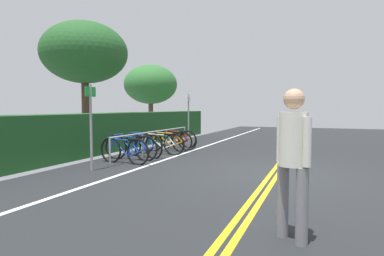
{
  "coord_description": "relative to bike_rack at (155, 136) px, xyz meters",
  "views": [
    {
      "loc": [
        -7.79,
        -0.98,
        1.55
      ],
      "look_at": [
        0.64,
        2.36,
        0.98
      ],
      "focal_mm": 30.51,
      "sensor_mm": 36.0,
      "label": 1
    }
  ],
  "objects": [
    {
      "name": "sign_post_near",
      "position": [
        -3.14,
        0.1,
        0.69
      ],
      "size": [
        0.36,
        0.06,
        2.12
      ],
      "color": "gray",
      "rests_on": "ground_plane"
    },
    {
      "name": "bicycle_2",
      "position": [
        -0.72,
        0.05,
        -0.22
      ],
      "size": [
        0.65,
        1.67,
        0.79
      ],
      "color": "black",
      "rests_on": "ground_plane"
    },
    {
      "name": "bicycle_5",
      "position": [
        1.35,
        -0.13,
        -0.23
      ],
      "size": [
        0.46,
        1.73,
        0.77
      ],
      "color": "black",
      "rests_on": "ground_plane"
    },
    {
      "name": "tree_far_right",
      "position": [
        7.23,
        4.13,
        2.3
      ],
      "size": [
        3.08,
        3.08,
        4.04
      ],
      "color": "brown",
      "rests_on": "ground_plane"
    },
    {
      "name": "sign_post_far",
      "position": [
        3.04,
        0.04,
        0.69
      ],
      "size": [
        0.36,
        0.06,
        2.12
      ],
      "color": "gray",
      "rests_on": "ground_plane"
    },
    {
      "name": "bicycle_3",
      "position": [
        0.03,
        -0.12,
        -0.23
      ],
      "size": [
        0.46,
        1.84,
        0.76
      ],
      "color": "black",
      "rests_on": "ground_plane"
    },
    {
      "name": "bicycle_1",
      "position": [
        -1.34,
        0.11,
        -0.22
      ],
      "size": [
        0.46,
        1.82,
        0.79
      ],
      "color": "black",
      "rests_on": "ground_plane"
    },
    {
      "name": "bike_rack",
      "position": [
        0.0,
        0.0,
        0.0
      ],
      "size": [
        5.11,
        0.05,
        0.78
      ],
      "color": "#9EA0A5",
      "rests_on": "ground_plane"
    },
    {
      "name": "bicycle_6",
      "position": [
        2.08,
        0.13,
        -0.26
      ],
      "size": [
        0.46,
        1.66,
        0.72
      ],
      "color": "black",
      "rests_on": "ground_plane"
    },
    {
      "name": "ground_plane",
      "position": [
        -1.84,
        -4.15,
        -0.62
      ],
      "size": [
        37.9,
        10.55,
        0.05
      ],
      "primitive_type": "cube",
      "color": "#232628"
    },
    {
      "name": "bike_lane_stripe_white",
      "position": [
        -1.84,
        -0.84,
        -0.59
      ],
      "size": [
        34.11,
        0.12,
        0.0
      ],
      "primitive_type": "cube",
      "color": "white",
      "rests_on": "ground_plane"
    },
    {
      "name": "centre_line_yellow_inner",
      "position": [
        -1.84,
        -4.23,
        -0.59
      ],
      "size": [
        34.11,
        0.1,
        0.0
      ],
      "primitive_type": "cube",
      "color": "gold",
      "rests_on": "ground_plane"
    },
    {
      "name": "bicycle_0",
      "position": [
        -1.96,
        -0.07,
        -0.23
      ],
      "size": [
        0.46,
        1.7,
        0.77
      ],
      "color": "black",
      "rests_on": "ground_plane"
    },
    {
      "name": "bicycle_4",
      "position": [
        0.76,
        -0.08,
        -0.23
      ],
      "size": [
        0.61,
        1.75,
        0.76
      ],
      "color": "black",
      "rests_on": "ground_plane"
    },
    {
      "name": "tree_mid",
      "position": [
        1.15,
        3.8,
        3.16
      ],
      "size": [
        3.45,
        3.45,
        5.0
      ],
      "color": "#473323",
      "rests_on": "ground_plane"
    },
    {
      "name": "centre_line_yellow_outer",
      "position": [
        -1.84,
        -4.07,
        -0.59
      ],
      "size": [
        34.11,
        0.1,
        0.0
      ],
      "primitive_type": "cube",
      "color": "gold",
      "rests_on": "ground_plane"
    },
    {
      "name": "hedge_backdrop",
      "position": [
        1.5,
        2.04,
        0.09
      ],
      "size": [
        14.06,
        1.1,
        1.36
      ],
      "primitive_type": "cube",
      "color": "#1C4C21",
      "rests_on": "ground_plane"
    },
    {
      "name": "pedestrian",
      "position": [
        -5.74,
        -4.84,
        0.43
      ],
      "size": [
        0.34,
        0.4,
        1.76
      ],
      "color": "slate",
      "rests_on": "ground_plane"
    }
  ]
}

